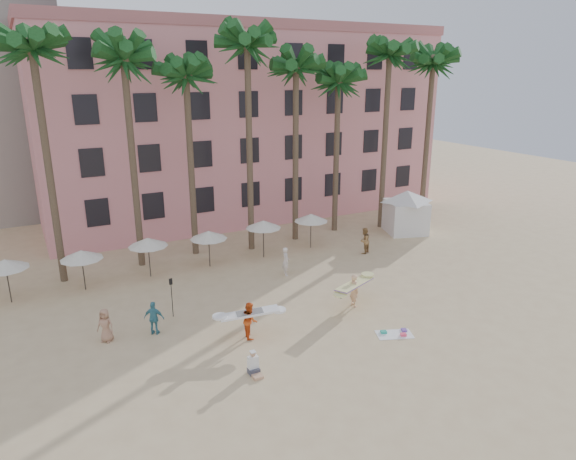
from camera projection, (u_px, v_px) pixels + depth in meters
The scene contains 11 objects.
ground at pixel (318, 346), 24.78m from camera, with size 120.00×120.00×0.00m, color #D1B789.
pink_hotel at pixel (238, 124), 47.44m from camera, with size 35.00×14.00×16.00m, color pink.
palm_row at pixel (210, 67), 33.77m from camera, with size 44.40×5.40×16.30m.
umbrella_row at pixel (179, 238), 33.26m from camera, with size 22.50×2.70×2.73m.
cabana at pixel (406, 208), 41.61m from camera, with size 5.73×5.73×3.50m.
beach_towel at pixel (395, 334), 25.87m from camera, with size 2.04×1.60×0.14m.
carrier_yellow at pixel (354, 288), 28.71m from camera, with size 3.31×2.23×1.89m.
carrier_white at pixel (250, 319), 25.35m from camera, with size 3.02×1.44×1.86m.
beachgoers at pixel (264, 274), 31.08m from camera, with size 19.79×5.79×1.91m.
paddle at pixel (172, 293), 27.32m from camera, with size 0.18×0.04×2.23m.
seated_man at pixel (254, 366), 22.42m from camera, with size 0.47×0.82×1.06m.
Camera 1 is at (-11.66, -18.70, 12.73)m, focal length 32.00 mm.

